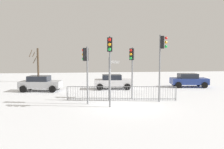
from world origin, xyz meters
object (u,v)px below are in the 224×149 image
car_white_near (113,81)px  bare_tree_left (38,64)px  traffic_light_foreground_right (86,62)px  traffic_light_foreground_left (132,61)px  direction_sign_post (110,77)px  car_blue_mid (189,80)px  traffic_light_rear_left (162,53)px  car_silver_far (40,83)px  traffic_light_rear_right (110,55)px

car_white_near → bare_tree_left: 11.46m
traffic_light_foreground_right → bare_tree_left: bare_tree_left is taller
traffic_light_foreground_right → traffic_light_foreground_left: bearing=-16.7°
direction_sign_post → car_blue_mid: 11.23m
traffic_light_rear_left → car_blue_mid: 9.39m
car_silver_far → car_blue_mid: same height
direction_sign_post → traffic_light_foreground_right: bearing=-137.1°
traffic_light_foreground_right → bare_tree_left: bearing=74.6°
car_silver_far → traffic_light_rear_left: bearing=-24.2°
car_white_near → traffic_light_foreground_left: bearing=-77.7°
direction_sign_post → car_blue_mid: (9.28, 6.25, -1.06)m
traffic_light_foreground_right → direction_sign_post: traffic_light_foreground_right is taller
direction_sign_post → car_silver_far: bearing=158.4°
traffic_light_foreground_right → traffic_light_rear_left: traffic_light_rear_left is taller
car_white_near → car_blue_mid: (8.31, 0.34, 0.00)m
traffic_light_rear_right → traffic_light_rear_left: (3.93, 1.29, 0.18)m
car_blue_mid → direction_sign_post: bearing=-137.5°
car_white_near → car_blue_mid: size_ratio=0.97×
traffic_light_foreground_left → car_white_near: size_ratio=1.04×
traffic_light_rear_left → direction_sign_post: bearing=-74.5°
direction_sign_post → traffic_light_foreground_left: bearing=42.4°
traffic_light_rear_right → bare_tree_left: traffic_light_rear_right is taller
traffic_light_rear_right → direction_sign_post: (0.25, 2.05, -1.57)m
traffic_light_foreground_right → car_white_near: size_ratio=1.03×
traffic_light_foreground_right → traffic_light_rear_right: traffic_light_rear_right is taller
bare_tree_left → traffic_light_foreground_left: bearing=-52.0°
traffic_light_foreground_left → bare_tree_left: bare_tree_left is taller
traffic_light_rear_right → car_silver_far: bearing=-42.5°
bare_tree_left → car_silver_far: bearing=-76.9°
traffic_light_foreground_right → car_blue_mid: 13.25m
car_silver_far → car_blue_mid: bearing=11.3°
car_white_near → direction_sign_post: bearing=-96.0°
traffic_light_rear_right → car_white_near: size_ratio=1.19×
direction_sign_post → traffic_light_rear_left: bearing=8.7°
car_blue_mid → traffic_light_foreground_left: bearing=-135.1°
traffic_light_foreground_left → direction_sign_post: 2.25m
car_silver_far → car_blue_mid: (15.33, 0.82, 0.00)m
traffic_light_rear_right → car_blue_mid: traffic_light_rear_right is taller
traffic_light_foreground_left → car_white_near: traffic_light_foreground_left is taller
traffic_light_rear_left → direction_sign_post: traffic_light_rear_left is taller
traffic_light_foreground_right → traffic_light_rear_left: 5.49m
traffic_light_rear_right → car_white_near: 8.46m
traffic_light_rear_left → bare_tree_left: traffic_light_rear_left is taller
traffic_light_rear_left → car_white_near: size_ratio=1.25×
car_silver_far → traffic_light_foreground_right: bearing=-47.0°
traffic_light_rear_right → traffic_light_rear_left: size_ratio=0.95×
direction_sign_post → car_white_near: direction_sign_post is taller
traffic_light_foreground_right → car_white_near: 7.51m
car_blue_mid → car_white_near: bearing=-169.1°
car_blue_mid → bare_tree_left: bare_tree_left is taller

